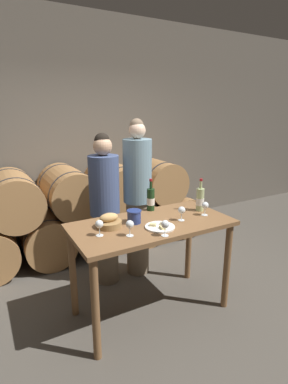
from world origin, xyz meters
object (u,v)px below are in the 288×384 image
at_px(wine_glass_left, 130,225).
at_px(wine_bottle_white, 200,200).
at_px(blue_crock, 134,216).
at_px(wine_glass_right, 182,211).
at_px(tasting_table, 152,236).
at_px(wine_glass_far_right, 205,206).
at_px(person_left, 105,209).
at_px(person_right, 138,198).
at_px(bread_basket, 109,222).
at_px(cheese_plate, 160,227).
at_px(wine_glass_center, 165,225).
at_px(wine_bottle_red, 151,199).
at_px(wine_glass_far_left, 99,225).

bearing_deg(wine_glass_left, wine_bottle_white, 13.62).
xyz_separation_m(blue_crock, wine_glass_right, (0.41, -0.16, 0.03)).
bearing_deg(tasting_table, wine_glass_far_right, -8.65).
xyz_separation_m(person_left, wine_glass_right, (0.43, -0.80, 0.15)).
distance_m(wine_bottle_white, blue_crock, 0.73).
bearing_deg(wine_glass_left, person_right, 58.71).
height_order(bread_basket, cheese_plate, bread_basket).
xyz_separation_m(blue_crock, wine_glass_center, (0.09, -0.37, 0.03)).
height_order(person_right, wine_glass_left, person_right).
distance_m(person_left, blue_crock, 0.65).
height_order(person_right, wine_glass_center, person_right).
bearing_deg(wine_bottle_white, blue_crock, 178.22).
height_order(wine_bottle_red, blue_crock, wine_bottle_red).
xyz_separation_m(person_right, wine_glass_right, (0.03, -0.80, 0.08)).
bearing_deg(bread_basket, wine_bottle_red, 21.09).
xyz_separation_m(wine_glass_far_left, wine_glass_far_right, (1.06, -0.04, 0.00)).
bearing_deg(blue_crock, tasting_table, -26.32).
distance_m(person_right, wine_glass_left, 1.03).
height_order(wine_bottle_white, blue_crock, wine_bottle_white).
bearing_deg(person_right, blue_crock, -120.21).
bearing_deg(wine_glass_right, wine_glass_center, -145.88).
relative_size(person_right, wine_glass_left, 13.55).
height_order(person_right, cheese_plate, person_right).
relative_size(person_left, cheese_plate, 6.47).
height_order(person_left, person_right, person_right).
height_order(tasting_table, wine_glass_right, wine_glass_right).
distance_m(wine_bottle_white, cheese_plate, 0.63).
bearing_deg(wine_bottle_red, wine_bottle_white, -30.58).
xyz_separation_m(tasting_table, bread_basket, (-0.38, 0.09, 0.18)).
height_order(bread_basket, wine_glass_far_right, wine_glass_far_right).
distance_m(wine_glass_far_left, wine_glass_far_right, 1.06).
bearing_deg(wine_glass_far_right, blue_crock, 167.41).
distance_m(wine_bottle_red, cheese_plate, 0.48).
bearing_deg(wine_glass_right, wine_glass_far_right, 0.97).
distance_m(cheese_plate, wine_glass_far_right, 0.56).
height_order(tasting_table, wine_bottle_red, wine_bottle_red).
relative_size(wine_glass_left, wine_glass_right, 1.00).
distance_m(bread_basket, wine_glass_center, 0.51).
distance_m(person_right, cheese_plate, 0.88).
distance_m(person_left, person_right, 0.40).
relative_size(blue_crock, wine_glass_right, 0.99).
relative_size(tasting_table, blue_crock, 11.05).
xyz_separation_m(wine_glass_left, wine_glass_far_right, (0.85, 0.09, 0.00)).
xyz_separation_m(wine_bottle_red, cheese_plate, (-0.17, -0.44, -0.10)).
height_order(wine_bottle_white, wine_glass_left, wine_bottle_white).
bearing_deg(wine_glass_left, wine_glass_right, 8.07).
relative_size(tasting_table, wine_glass_far_right, 10.91).
xyz_separation_m(wine_glass_far_left, wine_glass_center, (0.46, -0.26, 0.00)).
bearing_deg(bread_basket, cheese_plate, -31.54).
bearing_deg(wine_glass_far_right, wine_glass_left, -174.25).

